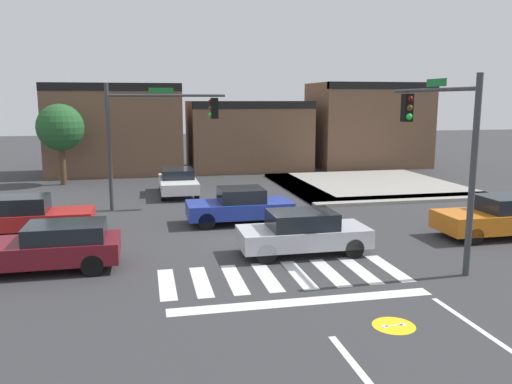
{
  "coord_description": "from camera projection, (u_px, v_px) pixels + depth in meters",
  "views": [
    {
      "loc": [
        -3.77,
        -18.32,
        4.97
      ],
      "look_at": [
        0.39,
        0.97,
        1.48
      ],
      "focal_mm": 36.6,
      "sensor_mm": 36.0,
      "label": 1
    }
  ],
  "objects": [
    {
      "name": "curb_corner_northeast",
      "position": [
        362.0,
        186.0,
        30.1
      ],
      "size": [
        10.0,
        10.6,
        0.15
      ],
      "color": "#9E998E",
      "rests_on": "ground_plane"
    },
    {
      "name": "bike_detector_marking",
      "position": [
        394.0,
        326.0,
        11.64
      ],
      "size": [
        0.96,
        0.96,
        0.01
      ],
      "color": "yellow",
      "rests_on": "ground_plane"
    },
    {
      "name": "crosswalk_near",
      "position": [
        283.0,
        276.0,
        14.95
      ],
      "size": [
        7.03,
        2.53,
        0.01
      ],
      "color": "silver",
      "rests_on": "ground_plane"
    },
    {
      "name": "car_orange",
      "position": [
        501.0,
        217.0,
        19.15
      ],
      "size": [
        4.59,
        1.9,
        1.5
      ],
      "rotation": [
        0.0,
        0.0,
        3.14
      ],
      "color": "orange",
      "rests_on": "ground_plane"
    },
    {
      "name": "car_blue",
      "position": [
        240.0,
        206.0,
        21.22
      ],
      "size": [
        4.23,
        1.89,
        1.45
      ],
      "color": "#23389E",
      "rests_on": "ground_plane"
    },
    {
      "name": "traffic_signal_southeast",
      "position": [
        440.0,
        134.0,
        16.0
      ],
      "size": [
        0.32,
        4.88,
        5.7
      ],
      "rotation": [
        0.0,
        0.0,
        1.57
      ],
      "color": "#383A3D",
      "rests_on": "ground_plane"
    },
    {
      "name": "ground_plane",
      "position": [
        251.0,
        236.0,
        19.28
      ],
      "size": [
        120.0,
        120.0,
        0.0
      ],
      "primitive_type": "plane",
      "color": "#353538"
    },
    {
      "name": "car_maroon",
      "position": [
        46.0,
        247.0,
        15.32
      ],
      "size": [
        4.58,
        1.86,
        1.39
      ],
      "rotation": [
        0.0,
        0.0,
        3.14
      ],
      "color": "maroon",
      "rests_on": "ground_plane"
    },
    {
      "name": "storefront_row",
      "position": [
        249.0,
        129.0,
        37.69
      ],
      "size": [
        27.01,
        6.41,
        6.21
      ],
      "color": "brown",
      "rests_on": "ground_plane"
    },
    {
      "name": "car_red",
      "position": [
        27.0,
        216.0,
        19.38
      ],
      "size": [
        4.52,
        1.74,
        1.46
      ],
      "color": "red",
      "rests_on": "ground_plane"
    },
    {
      "name": "car_white",
      "position": [
        178.0,
        181.0,
        27.71
      ],
      "size": [
        1.89,
        4.46,
        1.34
      ],
      "rotation": [
        0.0,
        0.0,
        -1.57
      ],
      "color": "white",
      "rests_on": "ground_plane"
    },
    {
      "name": "traffic_signal_northwest",
      "position": [
        156.0,
        124.0,
        23.55
      ],
      "size": [
        5.34,
        0.32,
        5.72
      ],
      "color": "#383A3D",
      "rests_on": "ground_plane"
    },
    {
      "name": "roadside_tree",
      "position": [
        60.0,
        128.0,
        30.41
      ],
      "size": [
        2.72,
        2.72,
        4.76
      ],
      "color": "#4C3823",
      "rests_on": "ground_plane"
    },
    {
      "name": "car_silver",
      "position": [
        303.0,
        232.0,
        16.97
      ],
      "size": [
        4.21,
        1.8,
        1.42
      ],
      "rotation": [
        0.0,
        0.0,
        3.14
      ],
      "color": "#B7BABF",
      "rests_on": "ground_plane"
    }
  ]
}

